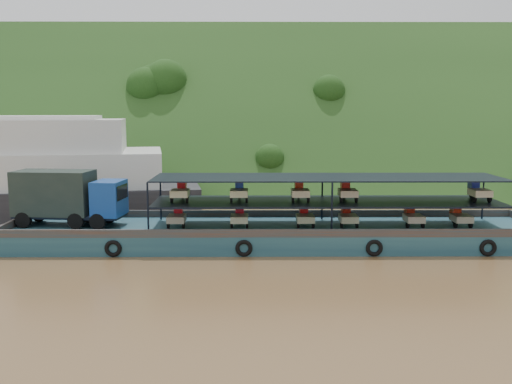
{
  "coord_description": "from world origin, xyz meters",
  "views": [
    {
      "loc": [
        -2.3,
        -36.8,
        8.91
      ],
      "look_at": [
        -2.0,
        3.0,
        3.2
      ],
      "focal_mm": 40.0,
      "sensor_mm": 36.0,
      "label": 1
    }
  ],
  "objects": [
    {
      "name": "ground",
      "position": [
        0.0,
        0.0,
        0.0
      ],
      "size": [
        160.0,
        160.0,
        0.0
      ],
      "primitive_type": "plane",
      "color": "brown",
      "rests_on": "ground"
    },
    {
      "name": "hillside",
      "position": [
        0.0,
        36.0,
        0.0
      ],
      "size": [
        140.0,
        39.6,
        39.6
      ],
      "primitive_type": "cube",
      "rotation": [
        0.79,
        0.0,
        0.0
      ],
      "color": "#1E3C15",
      "rests_on": "ground"
    },
    {
      "name": "cargo_barge",
      "position": [
        -2.43,
        0.81,
        1.22
      ],
      "size": [
        35.01,
        7.18,
        4.91
      ],
      "color": "#15384A",
      "rests_on": "ground"
    }
  ]
}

